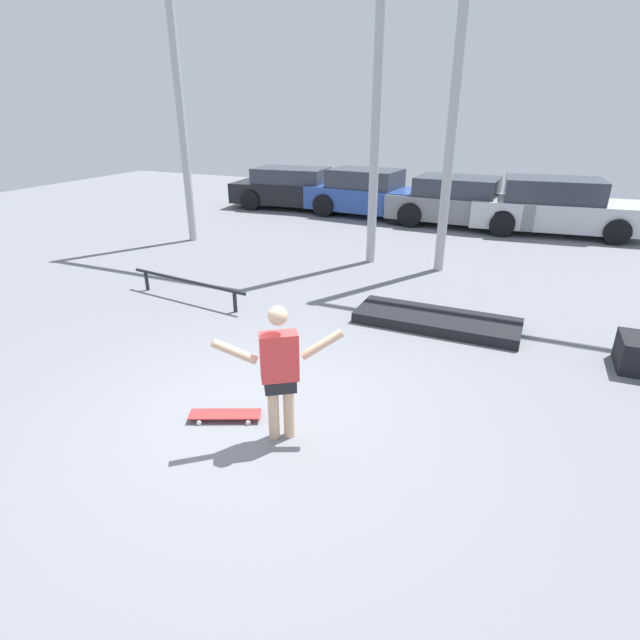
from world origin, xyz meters
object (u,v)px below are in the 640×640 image
Objects in this scene: skateboarder at (280,368)px; parked_car_blue at (368,194)px; grind_rail at (188,284)px; manual_pad at (436,320)px; parked_car_black at (295,189)px; parked_car_grey at (460,202)px; skateboard at (225,414)px; parked_car_silver at (555,207)px.

skateboarder reaches higher than parked_car_blue.
skateboarder is 4.61m from grind_rail.
manual_pad is 0.58× the size of parked_car_black.
parked_car_black is 5.68m from parked_car_grey.
parked_car_blue is (-3.89, 7.95, 0.62)m from manual_pad.
parked_car_black is (-6.63, 8.16, 0.58)m from manual_pad.
skateboard is at bearing 144.34° from skateboarder.
grind_rail is 9.12m from parked_car_grey.
parked_car_blue reaches higher than manual_pad.
manual_pad is 0.64× the size of parked_car_blue.
skateboarder reaches higher than grind_rail.
parked_car_silver is at bearing 78.20° from manual_pad.
parked_car_blue is at bearing 116.10° from manual_pad.
skateboard is 11.41m from parked_car_grey.
parked_car_blue is (-2.23, 11.58, 0.64)m from skateboard.
parked_car_silver is at bearing 2.82° from parked_car_blue.
skateboard is at bearing -111.83° from parked_car_silver.
manual_pad is at bearing -55.95° from parked_car_black.
skateboarder reaches higher than skateboard.
manual_pad is 8.87m from parked_car_blue.
skateboarder is 0.36× the size of parked_car_grey.
skateboard is 0.31× the size of grind_rail.
manual_pad is 0.62× the size of parked_car_grey.
parked_car_grey is at bearing -9.33° from parked_car_black.
skateboarder reaches higher than parked_car_grey.
parked_car_silver reaches higher than parked_car_blue.
skateboard is at bearing -91.94° from parked_car_grey.
parked_car_blue is 2.94m from parked_car_grey.
parked_car_black is (-5.71, 11.81, -0.18)m from skateboarder.
grind_rail is at bearing -131.29° from parked_car_silver.
skateboard is (-0.74, 0.02, -0.78)m from skateboarder.
parked_car_grey is (3.45, 8.43, 0.36)m from grind_rail.
skateboarder is 11.68m from parked_car_silver.
skateboard is at bearing -74.27° from parked_car_blue.
parked_car_grey is at bearing 97.07° from manual_pad.
grind_rail is 0.66× the size of parked_car_blue.
parked_car_grey is at bearing 67.72° from grind_rail.
grind_rail is at bearing -88.62° from parked_car_blue.
grind_rail is 0.59× the size of parked_car_black.
parked_car_blue is at bearing 86.56° from grind_rail.
skateboarder reaches higher than parked_car_black.
skateboarder is 0.57× the size of grind_rail.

